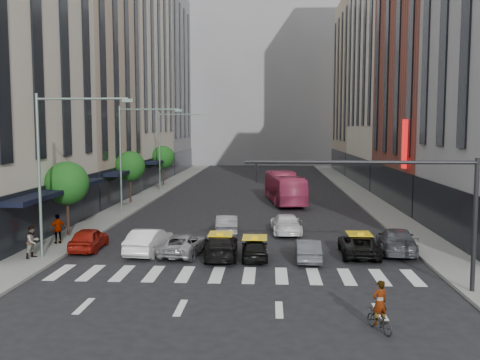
# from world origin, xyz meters

# --- Properties ---
(ground) EXTENTS (160.00, 160.00, 0.00)m
(ground) POSITION_xyz_m (0.00, 0.00, 0.00)
(ground) COLOR black
(ground) RESTS_ON ground
(sidewalk_left) EXTENTS (3.00, 96.00, 0.15)m
(sidewalk_left) POSITION_xyz_m (-11.50, 30.00, 0.07)
(sidewalk_left) COLOR slate
(sidewalk_left) RESTS_ON ground
(sidewalk_right) EXTENTS (3.00, 96.00, 0.15)m
(sidewalk_right) POSITION_xyz_m (11.50, 30.00, 0.07)
(sidewalk_right) COLOR slate
(sidewalk_right) RESTS_ON ground
(building_left_b) EXTENTS (8.00, 16.00, 24.00)m
(building_left_b) POSITION_xyz_m (-17.00, 28.00, 12.00)
(building_left_b) COLOR tan
(building_left_b) RESTS_ON ground
(building_left_c) EXTENTS (8.00, 20.00, 36.00)m
(building_left_c) POSITION_xyz_m (-17.00, 46.00, 18.00)
(building_left_c) COLOR beige
(building_left_c) RESTS_ON ground
(building_left_d) EXTENTS (8.00, 18.00, 30.00)m
(building_left_d) POSITION_xyz_m (-17.00, 65.00, 15.00)
(building_left_d) COLOR gray
(building_left_d) RESTS_ON ground
(building_right_b) EXTENTS (8.00, 18.00, 26.00)m
(building_right_b) POSITION_xyz_m (17.00, 27.00, 13.00)
(building_right_b) COLOR brown
(building_right_b) RESTS_ON ground
(building_right_c) EXTENTS (8.00, 20.00, 40.00)m
(building_right_c) POSITION_xyz_m (17.00, 46.00, 20.00)
(building_right_c) COLOR beige
(building_right_c) RESTS_ON ground
(building_right_d) EXTENTS (8.00, 18.00, 28.00)m
(building_right_d) POSITION_xyz_m (17.00, 65.00, 14.00)
(building_right_d) COLOR tan
(building_right_d) RESTS_ON ground
(building_far) EXTENTS (30.00, 10.00, 36.00)m
(building_far) POSITION_xyz_m (0.00, 85.00, 18.00)
(building_far) COLOR gray
(building_far) RESTS_ON ground
(tree_near) EXTENTS (2.88, 2.88, 4.95)m
(tree_near) POSITION_xyz_m (-11.80, 10.00, 3.65)
(tree_near) COLOR black
(tree_near) RESTS_ON sidewalk_left
(tree_mid) EXTENTS (2.88, 2.88, 4.95)m
(tree_mid) POSITION_xyz_m (-11.80, 26.00, 3.65)
(tree_mid) COLOR black
(tree_mid) RESTS_ON sidewalk_left
(tree_far) EXTENTS (2.88, 2.88, 4.95)m
(tree_far) POSITION_xyz_m (-11.80, 42.00, 3.65)
(tree_far) COLOR black
(tree_far) RESTS_ON sidewalk_left
(streetlamp_near) EXTENTS (5.38, 0.25, 9.00)m
(streetlamp_near) POSITION_xyz_m (-10.04, 4.00, 5.90)
(streetlamp_near) COLOR gray
(streetlamp_near) RESTS_ON sidewalk_left
(streetlamp_mid) EXTENTS (5.38, 0.25, 9.00)m
(streetlamp_mid) POSITION_xyz_m (-10.04, 20.00, 5.90)
(streetlamp_mid) COLOR gray
(streetlamp_mid) RESTS_ON sidewalk_left
(streetlamp_far) EXTENTS (5.38, 0.25, 9.00)m
(streetlamp_far) POSITION_xyz_m (-10.04, 36.00, 5.90)
(streetlamp_far) COLOR gray
(streetlamp_far) RESTS_ON sidewalk_left
(traffic_signal) EXTENTS (10.10, 0.20, 6.00)m
(traffic_signal) POSITION_xyz_m (7.69, -1.00, 4.47)
(traffic_signal) COLOR black
(traffic_signal) RESTS_ON ground
(liberty_sign) EXTENTS (0.30, 0.70, 4.00)m
(liberty_sign) POSITION_xyz_m (12.60, 20.00, 6.00)
(liberty_sign) COLOR red
(liberty_sign) RESTS_ON ground
(car_red) EXTENTS (1.77, 4.07, 1.37)m
(car_red) POSITION_xyz_m (-9.20, 6.50, 0.68)
(car_red) COLOR maroon
(car_red) RESTS_ON ground
(car_white_front) EXTENTS (2.12, 4.65, 1.48)m
(car_white_front) POSITION_xyz_m (-5.40, 5.83, 0.74)
(car_white_front) COLOR silver
(car_white_front) RESTS_ON ground
(car_silver) EXTENTS (2.60, 4.66, 1.23)m
(car_silver) POSITION_xyz_m (-3.34, 5.58, 0.62)
(car_silver) COLOR #9C9CA1
(car_silver) RESTS_ON ground
(taxi_left) EXTENTS (2.17, 4.76, 1.35)m
(taxi_left) POSITION_xyz_m (-1.13, 4.96, 0.68)
(taxi_left) COLOR black
(taxi_left) RESTS_ON ground
(taxi_center) EXTENTS (1.57, 3.62, 1.21)m
(taxi_center) POSITION_xyz_m (0.79, 4.76, 0.61)
(taxi_center) COLOR black
(taxi_center) RESTS_ON ground
(car_grey_mid) EXTENTS (1.34, 3.74, 1.23)m
(car_grey_mid) POSITION_xyz_m (3.72, 4.64, 0.61)
(car_grey_mid) COLOR #42454A
(car_grey_mid) RESTS_ON ground
(taxi_right) EXTENTS (2.26, 4.60, 1.26)m
(taxi_right) POSITION_xyz_m (6.70, 5.92, 0.63)
(taxi_right) COLOR black
(taxi_right) RESTS_ON ground
(car_grey_curb) EXTENTS (2.65, 5.24, 1.46)m
(car_grey_curb) POSITION_xyz_m (9.02, 6.73, 0.73)
(car_grey_curb) COLOR #46484E
(car_grey_curb) RESTS_ON ground
(car_row2_left) EXTENTS (1.72, 4.23, 1.36)m
(car_row2_left) POSITION_xyz_m (-1.32, 11.66, 0.68)
(car_row2_left) COLOR gray
(car_row2_left) RESTS_ON ground
(car_row2_right) EXTENTS (2.23, 4.87, 1.38)m
(car_row2_right) POSITION_xyz_m (2.73, 12.23, 0.69)
(car_row2_right) COLOR white
(car_row2_right) RESTS_ON ground
(bus) EXTENTS (3.95, 11.03, 3.01)m
(bus) POSITION_xyz_m (3.05, 27.39, 1.50)
(bus) COLOR #BA365E
(bus) RESTS_ON ground
(motorcycle) EXTENTS (1.08, 1.61, 0.80)m
(motorcycle) POSITION_xyz_m (5.54, -5.59, 0.40)
(motorcycle) COLOR black
(motorcycle) RESTS_ON ground
(rider) EXTENTS (0.70, 0.59, 1.63)m
(rider) POSITION_xyz_m (5.54, -5.59, 1.61)
(rider) COLOR gray
(rider) RESTS_ON motorcycle
(pedestrian_near) EXTENTS (0.93, 1.05, 1.80)m
(pedestrian_near) POSITION_xyz_m (-11.43, 3.83, 1.05)
(pedestrian_near) COLOR gray
(pedestrian_near) RESTS_ON sidewalk_left
(pedestrian_far) EXTENTS (1.12, 1.01, 1.82)m
(pedestrian_far) POSITION_xyz_m (-11.49, 7.52, 1.06)
(pedestrian_far) COLOR gray
(pedestrian_far) RESTS_ON sidewalk_left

